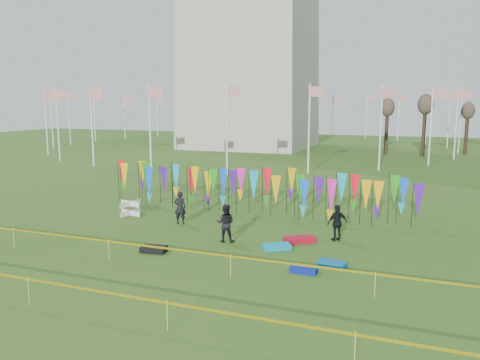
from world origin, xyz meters
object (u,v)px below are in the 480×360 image
(kite_bag_red, at_px, (300,240))
(kite_bag_teal, at_px, (332,264))
(kite_bag_blue, at_px, (304,270))
(kite_bag_black, at_px, (154,249))
(kite_bag_turquoise, at_px, (277,247))
(person_mid, at_px, (226,223))
(person_left, at_px, (180,208))
(person_right, at_px, (337,223))
(box_kite, at_px, (130,208))

(kite_bag_red, relative_size, kite_bag_teal, 1.31)
(kite_bag_blue, xyz_separation_m, kite_bag_black, (-6.53, 0.14, 0.02))
(kite_bag_turquoise, bearing_deg, kite_bag_blue, -53.45)
(kite_bag_blue, bearing_deg, kite_bag_red, 105.95)
(kite_bag_black, bearing_deg, person_mid, 47.59)
(kite_bag_red, bearing_deg, kite_bag_black, -146.75)
(kite_bag_turquoise, bearing_deg, person_left, 157.79)
(person_mid, distance_m, person_right, 5.12)
(person_right, xyz_separation_m, kite_bag_turquoise, (-2.21, -2.24, -0.73))
(kite_bag_black, relative_size, kite_bag_teal, 1.01)
(person_left, distance_m, kite_bag_blue, 9.13)
(person_right, height_order, kite_bag_black, person_right)
(kite_bag_black, bearing_deg, box_kite, 131.79)
(person_mid, relative_size, kite_bag_turquoise, 1.48)
(box_kite, relative_size, kite_bag_blue, 0.86)
(box_kite, height_order, kite_bag_blue, box_kite)
(box_kite, xyz_separation_m, kite_bag_red, (10.16, -1.67, -0.30))
(person_right, xyz_separation_m, kite_bag_blue, (-0.48, -4.58, -0.74))
(person_right, distance_m, kite_bag_turquoise, 3.23)
(box_kite, relative_size, kite_bag_red, 0.62)
(kite_bag_turquoise, distance_m, kite_bag_blue, 2.92)
(person_mid, xyz_separation_m, kite_bag_red, (3.19, 1.09, -0.74))
(kite_bag_blue, xyz_separation_m, kite_bag_red, (-1.06, 3.72, 0.02))
(kite_bag_red, xyz_separation_m, kite_bag_teal, (1.94, -2.67, -0.03))
(person_left, xyz_separation_m, person_right, (8.21, -0.21, -0.02))
(person_left, height_order, kite_bag_blue, person_left)
(person_left, xyz_separation_m, kite_bag_turquoise, (6.00, -2.45, -0.74))
(kite_bag_black, bearing_deg, kite_bag_blue, -1.21)
(person_mid, relative_size, person_right, 1.03)
(person_mid, relative_size, kite_bag_black, 1.63)
(kite_bag_teal, bearing_deg, person_right, 96.53)
(person_mid, bearing_deg, kite_bag_red, -171.47)
(box_kite, bearing_deg, kite_bag_blue, -25.66)
(box_kite, distance_m, kite_bag_teal, 12.86)
(kite_bag_turquoise, height_order, kite_bag_blue, kite_bag_turquoise)
(person_mid, distance_m, kite_bag_black, 3.45)
(person_mid, bearing_deg, person_left, -42.27)
(kite_bag_turquoise, xyz_separation_m, kite_bag_blue, (1.74, -2.34, -0.01))
(kite_bag_turquoise, bearing_deg, kite_bag_black, -155.30)
(kite_bag_turquoise, bearing_deg, kite_bag_red, 64.00)
(person_mid, distance_m, kite_bag_turquoise, 2.64)
(kite_bag_blue, bearing_deg, person_left, 148.23)
(kite_bag_turquoise, height_order, kite_bag_red, kite_bag_red)
(kite_bag_red, bearing_deg, person_right, 29.18)
(person_left, bearing_deg, box_kite, -23.49)
(kite_bag_blue, relative_size, kite_bag_black, 0.93)
(box_kite, distance_m, kite_bag_blue, 12.46)
(kite_bag_blue, height_order, kite_bag_teal, kite_bag_blue)
(kite_bag_red, xyz_separation_m, kite_bag_black, (-5.46, -3.58, -0.00))
(kite_bag_black, bearing_deg, kite_bag_teal, 7.06)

